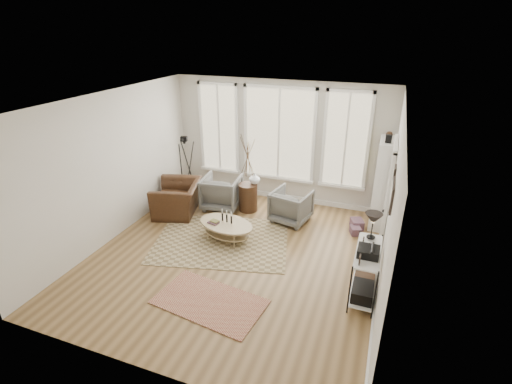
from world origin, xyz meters
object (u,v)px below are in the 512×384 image
at_px(armchair_left, 222,192).
at_px(armchair_right, 291,206).
at_px(low_shelf, 366,268).
at_px(coffee_table, 226,227).
at_px(bookcase, 382,183).
at_px(accent_chair, 178,198).
at_px(side_table, 248,175).

relative_size(armchair_left, armchair_right, 1.09).
xyz_separation_m(low_shelf, coffee_table, (-2.78, 0.77, -0.22)).
distance_m(bookcase, accent_chair, 4.53).
distance_m(low_shelf, armchair_right, 2.65).
distance_m(low_shelf, side_table, 3.58).
bearing_deg(low_shelf, bookcase, 88.72).
bearing_deg(low_shelf, coffee_table, 164.48).
xyz_separation_m(coffee_table, armchair_right, (1.03, 1.21, 0.07)).
relative_size(bookcase, armchair_left, 2.37).
bearing_deg(coffee_table, bookcase, 31.61).
distance_m(side_table, accent_chair, 1.70).
xyz_separation_m(side_table, accent_chair, (-1.47, -0.68, -0.52)).
bearing_deg(side_table, accent_chair, -155.28).
relative_size(bookcase, side_table, 1.12).
relative_size(armchair_left, side_table, 0.47).
xyz_separation_m(bookcase, armchair_left, (-3.53, -0.45, -0.56)).
distance_m(armchair_left, accent_chair, 1.03).
relative_size(armchair_right, side_table, 0.43).
relative_size(side_table, accent_chair, 1.62).
height_order(low_shelf, accent_chair, low_shelf).
bearing_deg(armchair_left, low_shelf, 142.83).
relative_size(low_shelf, coffee_table, 0.99).
bearing_deg(bookcase, coffee_table, -148.39).
relative_size(coffee_table, side_table, 0.72).
bearing_deg(side_table, low_shelf, -37.14).
height_order(coffee_table, armchair_left, armchair_left).
distance_m(bookcase, low_shelf, 2.56).
bearing_deg(bookcase, side_table, -172.64).
bearing_deg(low_shelf, armchair_left, 149.19).
xyz_separation_m(armchair_left, accent_chair, (-0.84, -0.60, -0.03)).
height_order(side_table, accent_chair, side_table).
bearing_deg(armchair_left, bookcase, -179.12).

